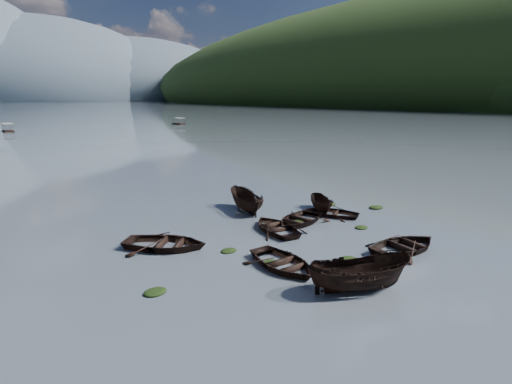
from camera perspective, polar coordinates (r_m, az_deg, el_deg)
ground_plane at (r=22.45m, az=19.24°, el=-10.74°), size 2400.00×2400.00×0.00m
right_hill_far at (r=530.44m, az=27.47°, el=11.12°), size 520.00×1200.00×190.00m
haze_mtn_c at (r=924.48m, az=-28.07°, el=11.47°), size 520.00×520.00×260.00m
haze_mtn_d at (r=971.46m, az=-17.37°, el=12.45°), size 520.00×520.00×220.00m
rowboat_0 at (r=21.82m, az=3.82°, el=-10.69°), size 3.52×4.77×0.95m
rowboat_1 at (r=27.39m, az=2.90°, el=-5.53°), size 3.99×5.02×0.93m
rowboat_2 at (r=20.03m, az=14.42°, el=-13.45°), size 5.32×3.92×1.93m
rowboat_3 at (r=31.35m, az=10.81°, el=-3.28°), size 4.32×4.85×0.83m
rowboat_4 at (r=25.63m, az=20.52°, el=-7.78°), size 5.18×3.97×1.00m
rowboat_5 at (r=32.36m, az=9.36°, el=-2.68°), size 3.11×3.93×1.44m
rowboat_6 at (r=24.93m, az=-12.82°, el=-7.84°), size 6.13×6.16×1.05m
rowboat_7 at (r=29.14m, az=6.20°, el=-4.41°), size 5.57×4.63×0.99m
rowboat_8 at (r=32.01m, az=-1.46°, el=-2.68°), size 2.89×5.07×1.84m
weed_clump_0 at (r=19.76m, az=-14.18°, el=-13.83°), size 1.10×0.90×0.24m
weed_clump_1 at (r=22.28m, az=1.99°, el=-10.14°), size 0.88×0.71×0.19m
weed_clump_2 at (r=23.00m, az=12.95°, el=-9.71°), size 1.34×1.07×0.29m
weed_clump_3 at (r=28.80m, az=14.83°, el=-5.01°), size 0.97×0.82×0.21m
weed_clump_4 at (r=34.14m, az=16.79°, el=-2.23°), size 1.27×1.00×0.26m
weed_clump_5 at (r=23.90m, az=-3.92°, el=-8.46°), size 0.99×0.80×0.21m
weed_clump_6 at (r=29.28m, az=6.19°, el=-4.32°), size 1.08×0.90×0.23m
weed_clump_7 at (r=34.26m, az=10.56°, el=-1.82°), size 1.05×0.84×0.23m
pontoon_centre at (r=121.69m, az=-31.88°, el=7.33°), size 2.30×5.32×2.02m
pontoon_right at (r=133.49m, az=-10.94°, el=9.49°), size 2.33×5.22×1.97m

